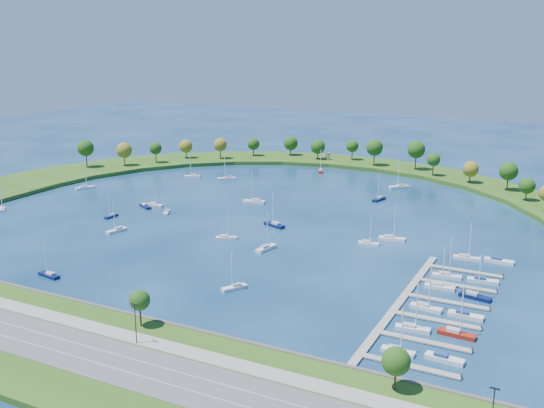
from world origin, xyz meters
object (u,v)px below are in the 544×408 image
at_px(moored_boat_4, 145,206).
at_px(moored_boat_19, 117,229).
at_px(dock_system, 426,307).
at_px(moored_boat_10, 400,186).
at_px(docked_boat_0, 398,350).
at_px(docked_boat_1, 444,358).
at_px(moored_boat_20, 49,274).
at_px(docked_boat_9, 482,281).
at_px(moored_boat_0, 2,208).
at_px(docked_boat_2, 412,327).
at_px(docked_boat_11, 499,261).
at_px(docked_boat_6, 439,286).
at_px(moored_boat_15, 234,286).
at_px(docked_boat_8, 447,275).
at_px(moored_boat_16, 111,215).
at_px(moored_boat_18, 392,238).
at_px(moored_boat_2, 192,176).
at_px(moored_boat_11, 274,224).
at_px(docked_boat_7, 475,295).
at_px(docked_boat_5, 465,315).
at_px(docked_boat_10, 466,257).
at_px(moored_boat_3, 266,247).
at_px(harbor_tower, 328,156).
at_px(moored_boat_9, 85,187).
at_px(moored_boat_13, 226,237).
at_px(moored_boat_1, 167,211).
at_px(docked_boat_4, 426,307).
at_px(moored_boat_6, 254,201).
at_px(moored_boat_14, 379,198).
at_px(moored_boat_17, 368,242).
at_px(docked_boat_3, 456,333).
at_px(moored_boat_12, 227,178).
at_px(moored_boat_5, 155,204).
at_px(moored_boat_21, 321,170).

height_order(moored_boat_4, moored_boat_19, moored_boat_19).
distance_m(dock_system, moored_boat_10, 141.20).
bearing_deg(docked_boat_0, docked_boat_1, 8.22).
distance_m(moored_boat_20, docked_boat_9, 131.86).
bearing_deg(moored_boat_0, moored_boat_10, -101.80).
bearing_deg(docked_boat_2, moored_boat_4, 146.70).
bearing_deg(docked_boat_0, moored_boat_20, -178.12).
distance_m(docked_boat_2, docked_boat_11, 62.55).
bearing_deg(docked_boat_6, moored_boat_15, -156.58).
distance_m(docked_boat_8, docked_boat_11, 24.43).
bearing_deg(moored_boat_16, moored_boat_18, 104.78).
relative_size(moored_boat_2, moored_boat_11, 0.90).
bearing_deg(docked_boat_7, docked_boat_5, -80.63).
bearing_deg(docked_boat_10, moored_boat_3, -168.41).
relative_size(moored_boat_0, docked_boat_2, 0.81).
xyz_separation_m(harbor_tower, moored_boat_9, (-80.54, -112.62, -3.18)).
xyz_separation_m(moored_boat_13, docked_boat_5, (90.29, -28.50, -0.20)).
xyz_separation_m(moored_boat_11, docked_boat_8, (71.14, -24.14, -0.02)).
height_order(moored_boat_1, moored_boat_16, moored_boat_1).
bearing_deg(moored_boat_0, docked_boat_9, -139.09).
height_order(moored_boat_15, docked_boat_4, docked_boat_4).
distance_m(moored_boat_6, moored_boat_14, 56.16).
relative_size(harbor_tower, moored_boat_17, 0.38).
xyz_separation_m(docked_boat_2, docked_boat_9, (10.46, 41.13, -0.25)).
xyz_separation_m(dock_system, moored_boat_1, (-119.46, 46.07, 0.50)).
bearing_deg(moored_boat_13, docked_boat_8, -30.03).
relative_size(harbor_tower, moored_boat_15, 0.36).
bearing_deg(moored_boat_2, moored_boat_20, 82.32).
bearing_deg(dock_system, moored_boat_2, 143.87).
distance_m(docked_boat_2, docked_boat_4, 14.13).
distance_m(docked_boat_5, docked_boat_7, 14.00).
bearing_deg(docked_boat_3, moored_boat_9, 161.46).
bearing_deg(moored_boat_18, moored_boat_14, 101.43).
relative_size(moored_boat_18, docked_boat_0, 1.19).
relative_size(harbor_tower, docked_boat_8, 0.32).
bearing_deg(docked_boat_9, docked_boat_4, -118.33).
bearing_deg(moored_boat_13, docked_boat_0, -63.28).
xyz_separation_m(docked_boat_6, docked_boat_8, (0.00, 9.85, -0.00)).
xyz_separation_m(moored_boat_0, moored_boat_3, (123.61, 4.83, 0.09)).
bearing_deg(docked_boat_7, docked_boat_11, 96.36).
height_order(harbor_tower, moored_boat_12, moored_boat_12).
relative_size(moored_boat_5, docked_boat_7, 0.84).
relative_size(moored_boat_2, moored_boat_4, 1.05).
height_order(docked_boat_4, docked_boat_9, docked_boat_4).
xyz_separation_m(moored_boat_18, docked_boat_0, (25.63, -81.33, -0.07)).
bearing_deg(docked_boat_10, docked_boat_8, -103.85).
xyz_separation_m(moored_boat_21, docked_boat_10, (96.44, -106.18, 0.03)).
xyz_separation_m(moored_boat_4, moored_boat_11, (62.20, 0.19, 0.06)).
bearing_deg(docked_boat_6, moored_boat_13, 167.81).
bearing_deg(moored_boat_1, docked_boat_1, 35.91).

